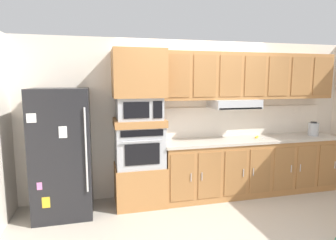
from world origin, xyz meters
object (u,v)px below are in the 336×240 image
object	(u,v)px
built_in_oven	(139,146)
microwave	(139,108)
screwdriver	(257,137)
electric_kettle	(313,129)
refrigerator	(62,152)

from	to	relation	value
built_in_oven	microwave	bearing A→B (deg)	-0.77
screwdriver	electric_kettle	bearing A→B (deg)	-2.48
refrigerator	electric_kettle	world-z (taller)	refrigerator
built_in_oven	microwave	distance (m)	0.56
electric_kettle	refrigerator	bearing A→B (deg)	-179.71
refrigerator	screwdriver	world-z (taller)	refrigerator
built_in_oven	refrigerator	bearing A→B (deg)	-176.40
built_in_oven	microwave	size ratio (longest dim) A/B	1.09
refrigerator	screwdriver	bearing A→B (deg)	1.24
microwave	screwdriver	xyz separation A→B (m)	(1.96, -0.00, -0.53)
refrigerator	microwave	xyz separation A→B (m)	(1.08, 0.07, 0.58)
built_in_oven	microwave	xyz separation A→B (m)	(0.00, -0.00, 0.56)
microwave	built_in_oven	bearing A→B (deg)	179.23
built_in_oven	electric_kettle	distance (m)	3.01
refrigerator	built_in_oven	distance (m)	1.08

